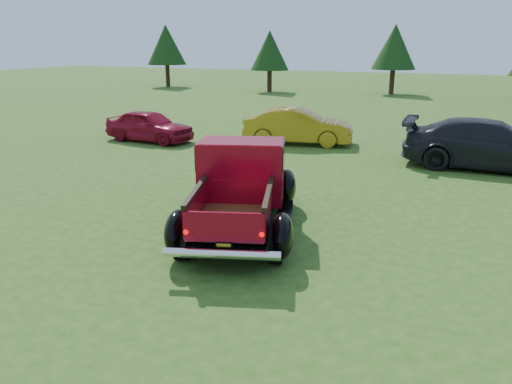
# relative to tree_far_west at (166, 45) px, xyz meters

# --- Properties ---
(ground) EXTENTS (120.00, 120.00, 0.00)m
(ground) POSITION_rel_tree_far_west_xyz_m (22.00, -30.00, -3.52)
(ground) COLOR #295217
(ground) RESTS_ON ground
(tree_far_west) EXTENTS (3.33, 3.33, 5.20)m
(tree_far_west) POSITION_rel_tree_far_west_xyz_m (0.00, 0.00, 0.00)
(tree_far_west) COLOR #332114
(tree_far_west) RESTS_ON ground
(tree_west) EXTENTS (2.94, 2.94, 4.60)m
(tree_west) POSITION_rel_tree_far_west_xyz_m (10.00, -1.00, -0.41)
(tree_west) COLOR #332114
(tree_west) RESTS_ON ground
(tree_mid_left) EXTENTS (3.20, 3.20, 5.00)m
(tree_mid_left) POSITION_rel_tree_far_west_xyz_m (19.00, 1.00, -0.14)
(tree_mid_left) COLOR #332114
(tree_mid_left) RESTS_ON ground
(pickup_truck) EXTENTS (3.42, 5.07, 1.77)m
(pickup_truck) POSITION_rel_tree_far_west_xyz_m (20.75, -28.71, -2.68)
(pickup_truck) COLOR black
(pickup_truck) RESTS_ON ground
(show_car_red) EXTENTS (3.61, 1.64, 1.20)m
(show_car_red) POSITION_rel_tree_far_west_xyz_m (13.56, -21.84, -2.92)
(show_car_red) COLOR maroon
(show_car_red) RESTS_ON ground
(show_car_yellow) EXTENTS (4.22, 2.20, 1.32)m
(show_car_yellow) POSITION_rel_tree_far_west_xyz_m (18.97, -20.03, -2.86)
(show_car_yellow) COLOR #A87E16
(show_car_yellow) RESTS_ON ground
(show_car_grey) EXTENTS (5.09, 2.13, 1.47)m
(show_car_grey) POSITION_rel_tree_far_west_xyz_m (25.50, -21.40, -2.78)
(show_car_grey) COLOR black
(show_car_grey) RESTS_ON ground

